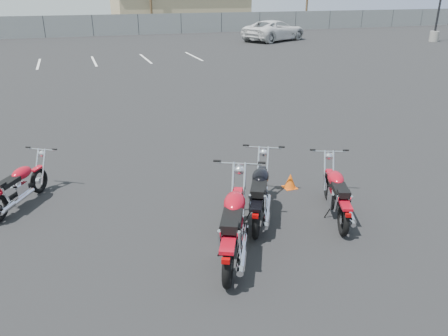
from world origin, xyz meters
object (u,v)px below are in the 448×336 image
object	(u,v)px
motorcycle_front_red	(19,187)
motorcycle_rear_red	(337,194)
white_van	(275,24)
motorcycle_third_red	(234,225)
motorcycle_second_black	(260,193)

from	to	relation	value
motorcycle_front_red	motorcycle_rear_red	size ratio (longest dim) A/B	0.89
motorcycle_front_red	motorcycle_rear_red	distance (m)	5.96
motorcycle_front_red	white_van	distance (m)	30.17
motorcycle_third_red	motorcycle_rear_red	world-z (taller)	motorcycle_third_red
motorcycle_second_black	white_van	xyz separation A→B (m)	(12.99, 26.73, 0.78)
motorcycle_third_red	white_van	size ratio (longest dim) A/B	0.34
motorcycle_rear_red	white_van	world-z (taller)	white_van
motorcycle_front_red	motorcycle_second_black	size ratio (longest dim) A/B	0.84
motorcycle_front_red	motorcycle_third_red	world-z (taller)	motorcycle_third_red
motorcycle_second_black	motorcycle_rear_red	xyz separation A→B (m)	(1.33, -0.42, -0.03)
motorcycle_front_red	motorcycle_rear_red	bearing A→B (deg)	-23.12
motorcycle_second_black	white_van	size ratio (longest dim) A/B	0.31
motorcycle_front_red	motorcycle_second_black	world-z (taller)	motorcycle_second_black
motorcycle_third_red	motorcycle_rear_red	xyz separation A→B (m)	(2.20, 0.55, -0.08)
motorcycle_rear_red	motorcycle_second_black	bearing A→B (deg)	162.35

